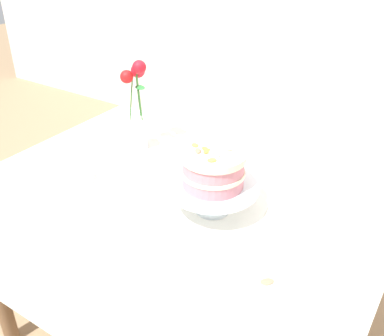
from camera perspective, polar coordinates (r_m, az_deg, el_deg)
name	(u,v)px	position (r m, az deg, el deg)	size (l,w,h in m)	color
dining_table	(174,218)	(1.56, -2.30, -6.45)	(1.40, 1.00, 0.74)	white
linen_napkin	(212,210)	(1.43, 2.62, -5.50)	(0.32, 0.32, 0.00)	white
cake_stand	(213,189)	(1.39, 2.69, -2.75)	(0.29, 0.29, 0.10)	silver
layer_cake	(213,168)	(1.35, 2.77, -0.04)	(0.20, 0.20, 0.12)	#CC7A84
flower_vase	(137,113)	(1.77, -7.06, 7.12)	(0.10, 0.11, 0.36)	silver
teacup	(76,175)	(1.62, -14.69, -0.93)	(0.12, 0.12, 0.06)	white
loose_petal_0	(104,174)	(1.66, -11.24, -0.75)	(0.03, 0.02, 0.00)	pink
loose_petal_1	(267,282)	(1.20, 9.69, -14.26)	(0.04, 0.03, 0.00)	#E56B51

